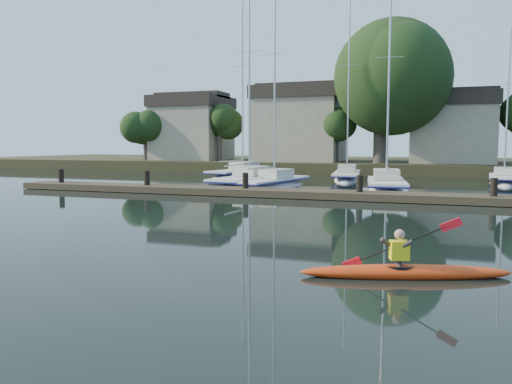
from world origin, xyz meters
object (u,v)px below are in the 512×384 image
(dock, at_px, (300,193))
(sailboat_2, at_px, (273,191))
(sailboat_5, at_px, (241,180))
(sailboat_3, at_px, (386,194))
(sailboat_6, at_px, (347,182))
(sailboat_7, at_px, (504,186))
(sailboat_1, at_px, (248,189))
(kayak, at_px, (405,269))

(dock, distance_m, sailboat_2, 5.65)
(sailboat_5, bearing_deg, sailboat_3, -23.51)
(sailboat_6, relative_size, sailboat_7, 1.26)
(sailboat_1, height_order, sailboat_3, sailboat_1)
(dock, height_order, sailboat_6, sailboat_6)
(kayak, height_order, dock, kayak)
(kayak, bearing_deg, sailboat_2, 96.75)
(kayak, distance_m, sailboat_5, 30.75)
(sailboat_1, bearing_deg, sailboat_5, 119.60)
(sailboat_2, height_order, sailboat_5, sailboat_5)
(kayak, distance_m, sailboat_6, 28.09)
(kayak, height_order, sailboat_1, sailboat_1)
(sailboat_3, relative_size, sailboat_6, 0.90)
(sailboat_2, distance_m, sailboat_6, 9.17)
(sailboat_1, distance_m, sailboat_2, 1.86)
(sailboat_2, xyz_separation_m, sailboat_5, (-5.29, 8.37, -0.02))
(kayak, height_order, sailboat_7, sailboat_7)
(sailboat_3, bearing_deg, dock, -134.31)
(dock, xyz_separation_m, sailboat_7, (11.09, 13.13, -0.38))
(sailboat_1, distance_m, sailboat_3, 8.67)
(sailboat_2, bearing_deg, sailboat_1, 178.23)
(sailboat_5, bearing_deg, sailboat_1, -56.06)
(kayak, relative_size, sailboat_7, 0.37)
(sailboat_3, distance_m, sailboat_5, 14.62)
(sailboat_5, distance_m, sailboat_6, 8.55)
(sailboat_6, xyz_separation_m, sailboat_7, (10.81, -0.24, -0.00))
(sailboat_1, height_order, sailboat_5, sailboat_5)
(kayak, bearing_deg, sailboat_5, 99.15)
(sailboat_2, distance_m, sailboat_5, 9.90)
(dock, distance_m, sailboat_7, 17.19)
(sailboat_6, bearing_deg, sailboat_5, 174.85)
(sailboat_3, bearing_deg, sailboat_7, 41.62)
(sailboat_5, height_order, sailboat_6, sailboat_5)
(kayak, relative_size, sailboat_5, 0.28)
(dock, relative_size, sailboat_6, 2.30)
(sailboat_6, bearing_deg, sailboat_3, -73.11)
(sailboat_6, bearing_deg, kayak, -85.17)
(kayak, distance_m, sailboat_2, 20.90)
(sailboat_7, bearing_deg, sailboat_2, -143.69)
(sailboat_7, bearing_deg, kayak, -95.31)
(sailboat_7, bearing_deg, sailboat_6, -175.61)
(dock, xyz_separation_m, sailboat_6, (0.28, 13.37, -0.38))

